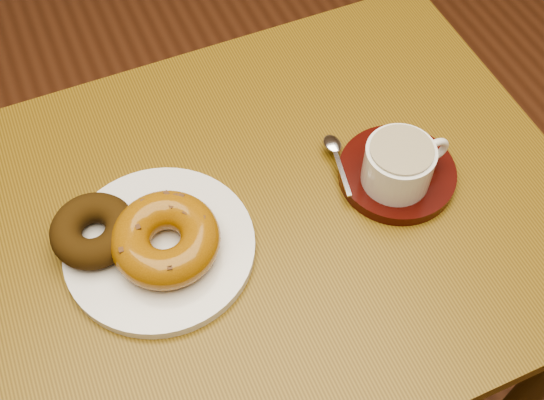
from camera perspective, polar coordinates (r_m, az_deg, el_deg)
name	(u,v)px	position (r m, az deg, el deg)	size (l,w,h in m)	color
cafe_table	(259,262)	(0.95, -1.11, -5.18)	(0.81, 0.61, 0.75)	brown
donut_plate	(160,247)	(0.82, -9.36, -3.93)	(0.23, 0.23, 0.01)	white
donut_cinnamon	(94,231)	(0.82, -14.71, -2.49)	(0.10, 0.10, 0.04)	#36220A
donut_caramel	(166,239)	(0.79, -8.89, -3.26)	(0.16, 0.16, 0.05)	#935C10
saucer	(397,174)	(0.88, 10.40, 2.19)	(0.15, 0.15, 0.02)	#330A06
coffee_cup	(400,164)	(0.84, 10.62, 2.98)	(0.11, 0.09, 0.06)	white
teaspoon	(334,149)	(0.88, 5.22, 4.27)	(0.03, 0.10, 0.01)	silver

